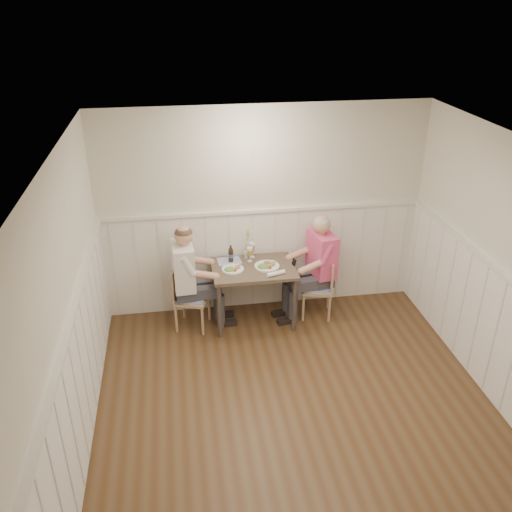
# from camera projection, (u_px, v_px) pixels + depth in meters

# --- Properties ---
(ground_plane) EXTENTS (4.50, 4.50, 0.00)m
(ground_plane) POSITION_uv_depth(u_px,v_px,m) (301.00, 422.00, 5.23)
(ground_plane) COLOR #493019
(room_shell) EXTENTS (4.04, 4.54, 2.60)m
(room_shell) POSITION_uv_depth(u_px,v_px,m) (308.00, 286.00, 4.55)
(room_shell) COLOR beige
(room_shell) RESTS_ON ground
(wainscot) EXTENTS (4.00, 4.49, 1.34)m
(wainscot) POSITION_uv_depth(u_px,v_px,m) (288.00, 323.00, 5.53)
(wainscot) COLOR silver
(wainscot) RESTS_ON ground
(dining_table) EXTENTS (1.00, 0.70, 0.75)m
(dining_table) POSITION_uv_depth(u_px,v_px,m) (253.00, 274.00, 6.54)
(dining_table) COLOR #4A4235
(dining_table) RESTS_ON ground
(chair_right) EXTENTS (0.45, 0.45, 0.80)m
(chair_right) POSITION_uv_depth(u_px,v_px,m) (321.00, 285.00, 6.75)
(chair_right) COLOR tan
(chair_right) RESTS_ON ground
(chair_left) EXTENTS (0.48, 0.48, 0.81)m
(chair_left) POSITION_uv_depth(u_px,v_px,m) (188.00, 295.00, 6.53)
(chair_left) COLOR tan
(chair_left) RESTS_ON ground
(man_in_pink) EXTENTS (0.68, 0.49, 1.36)m
(man_in_pink) POSITION_uv_depth(u_px,v_px,m) (318.00, 273.00, 6.73)
(man_in_pink) COLOR #3F3F47
(man_in_pink) RESTS_ON ground
(diner_cream) EXTENTS (0.65, 0.45, 1.36)m
(diner_cream) POSITION_uv_depth(u_px,v_px,m) (188.00, 285.00, 6.47)
(diner_cream) COLOR #3F3F47
(diner_cream) RESTS_ON ground
(plate_man) EXTENTS (0.30, 0.30, 0.08)m
(plate_man) POSITION_uv_depth(u_px,v_px,m) (266.00, 265.00, 6.49)
(plate_man) COLOR white
(plate_man) RESTS_ON dining_table
(plate_diner) EXTENTS (0.27, 0.27, 0.07)m
(plate_diner) POSITION_uv_depth(u_px,v_px,m) (232.00, 269.00, 6.42)
(plate_diner) COLOR white
(plate_diner) RESTS_ON dining_table
(beer_glass_a) EXTENTS (0.08, 0.08, 0.20)m
(beer_glass_a) POSITION_uv_depth(u_px,v_px,m) (252.00, 248.00, 6.68)
(beer_glass_a) COLOR silver
(beer_glass_a) RESTS_ON dining_table
(beer_glass_b) EXTENTS (0.07, 0.07, 0.18)m
(beer_glass_b) POSITION_uv_depth(u_px,v_px,m) (250.00, 252.00, 6.59)
(beer_glass_b) COLOR silver
(beer_glass_b) RESTS_ON dining_table
(beer_bottle) EXTENTS (0.06, 0.06, 0.22)m
(beer_bottle) POSITION_uv_depth(u_px,v_px,m) (231.00, 255.00, 6.58)
(beer_bottle) COLOR black
(beer_bottle) RESTS_ON dining_table
(rolled_napkin) EXTENTS (0.23, 0.12, 0.05)m
(rolled_napkin) POSITION_uv_depth(u_px,v_px,m) (276.00, 273.00, 6.30)
(rolled_napkin) COLOR white
(rolled_napkin) RESTS_ON dining_table
(grass_vase) EXTENTS (0.05, 0.05, 0.42)m
(grass_vase) POSITION_uv_depth(u_px,v_px,m) (246.00, 245.00, 6.62)
(grass_vase) COLOR silver
(grass_vase) RESTS_ON dining_table
(gingham_mat) EXTENTS (0.30, 0.25, 0.01)m
(gingham_mat) POSITION_uv_depth(u_px,v_px,m) (229.00, 261.00, 6.64)
(gingham_mat) COLOR #4455A4
(gingham_mat) RESTS_ON dining_table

